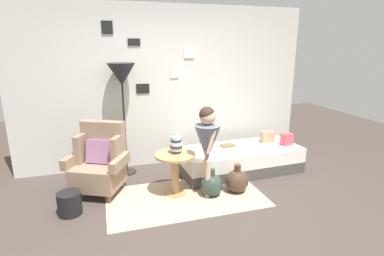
{
  "coord_description": "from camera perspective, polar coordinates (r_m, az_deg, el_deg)",
  "views": [
    {
      "loc": [
        -1.03,
        -2.97,
        1.96
      ],
      "look_at": [
        0.15,
        0.95,
        0.85
      ],
      "focal_mm": 28.39,
      "sensor_mm": 36.0,
      "label": 1
    }
  ],
  "objects": [
    {
      "name": "pillow_head",
      "position": [
        5.15,
        17.39,
        -2.05
      ],
      "size": [
        0.2,
        0.15,
        0.19
      ],
      "primitive_type": "cube",
      "rotation": [
        0.0,
        0.0,
        0.18
      ],
      "color": "#D64C56",
      "rests_on": "daybed"
    },
    {
      "name": "book_on_daybed",
      "position": [
        4.91,
        6.74,
        -3.26
      ],
      "size": [
        0.24,
        0.19,
        0.03
      ],
      "primitive_type": "cube",
      "rotation": [
        0.0,
        0.0,
        0.13
      ],
      "color": "brown",
      "rests_on": "daybed"
    },
    {
      "name": "ground_plane",
      "position": [
        3.7,
        2.11,
        -16.8
      ],
      "size": [
        12.0,
        12.0,
        0.0
      ],
      "primitive_type": "plane",
      "color": "#423833"
    },
    {
      "name": "magazine_basket",
      "position": [
        4.01,
        -22.02,
        -12.98
      ],
      "size": [
        0.28,
        0.28,
        0.28
      ],
      "primitive_type": "cylinder",
      "color": "black",
      "rests_on": "ground"
    },
    {
      "name": "armchair",
      "position": [
        4.32,
        -16.96,
        -6.11
      ],
      "size": [
        0.9,
        0.81,
        0.97
      ],
      "color": "olive",
      "rests_on": "ground"
    },
    {
      "name": "person_child",
      "position": [
        3.91,
        2.89,
        -2.17
      ],
      "size": [
        0.34,
        0.34,
        1.23
      ],
      "color": "#D8AD8E",
      "rests_on": "ground"
    },
    {
      "name": "rug",
      "position": [
        4.16,
        -1.2,
        -12.89
      ],
      "size": [
        2.06,
        1.12,
        0.01
      ],
      "primitive_type": "cube",
      "color": "tan",
      "rests_on": "ground"
    },
    {
      "name": "side_table",
      "position": [
        4.09,
        -3.16,
        -7.13
      ],
      "size": [
        0.54,
        0.54,
        0.58
      ],
      "color": "tan",
      "rests_on": "ground"
    },
    {
      "name": "pillow_mid",
      "position": [
        5.22,
        13.95,
        -1.61
      ],
      "size": [
        0.22,
        0.12,
        0.19
      ],
      "primitive_type": "cube",
      "rotation": [
        0.0,
        0.0,
        -0.01
      ],
      "color": "tan",
      "rests_on": "daybed"
    },
    {
      "name": "demijohn_far",
      "position": [
        4.28,
        8.45,
        -9.8
      ],
      "size": [
        0.32,
        0.32,
        0.4
      ],
      "color": "#473323",
      "rests_on": "ground"
    },
    {
      "name": "vase_striped",
      "position": [
        4.03,
        -2.99,
        -3.06
      ],
      "size": [
        0.17,
        0.17,
        0.29
      ],
      "color": "#2D384C",
      "rests_on": "side_table"
    },
    {
      "name": "daybed",
      "position": [
        4.94,
        9.01,
        -5.87
      ],
      "size": [
        1.93,
        0.89,
        0.4
      ],
      "color": "#4C4742",
      "rests_on": "ground"
    },
    {
      "name": "demijohn_near",
      "position": [
        4.15,
        3.7,
        -10.63
      ],
      "size": [
        0.3,
        0.3,
        0.39
      ],
      "color": "#2D3D33",
      "rests_on": "ground"
    },
    {
      "name": "gallery_wall",
      "position": [
        5.07,
        -4.95,
        7.66
      ],
      "size": [
        4.8,
        0.12,
        2.6
      ],
      "color": "beige",
      "rests_on": "ground"
    },
    {
      "name": "floor_lamp",
      "position": [
        4.65,
        -13.06,
        9.06
      ],
      "size": [
        0.41,
        0.41,
        1.72
      ],
      "color": "black",
      "rests_on": "ground"
    }
  ]
}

